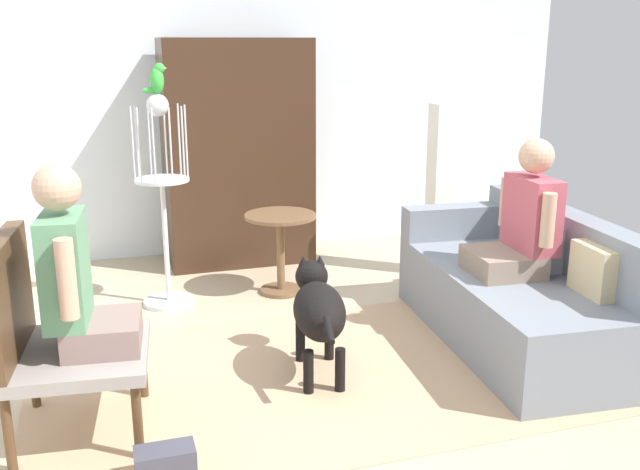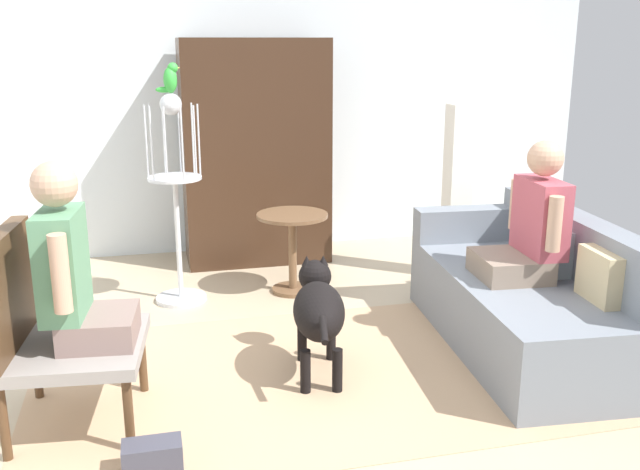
# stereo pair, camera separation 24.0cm
# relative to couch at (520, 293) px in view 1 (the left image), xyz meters

# --- Properties ---
(ground_plane) EXTENTS (6.49, 6.49, 0.00)m
(ground_plane) POSITION_rel_couch_xyz_m (-1.20, -0.15, -0.30)
(ground_plane) COLOR tan
(back_wall) EXTENTS (6.01, 0.12, 2.62)m
(back_wall) POSITION_rel_couch_xyz_m (-1.20, 2.58, 1.01)
(back_wall) COLOR silver
(back_wall) RESTS_ON ground
(area_rug) EXTENTS (3.01, 1.84, 0.01)m
(area_rug) POSITION_rel_couch_xyz_m (-1.40, -0.10, -0.30)
(area_rug) COLOR tan
(area_rug) RESTS_ON ground
(couch) EXTENTS (0.99, 1.88, 0.80)m
(couch) POSITION_rel_couch_xyz_m (0.00, 0.00, 0.00)
(couch) COLOR slate
(couch) RESTS_ON ground
(armchair) EXTENTS (0.71, 0.74, 0.97)m
(armchair) POSITION_rel_couch_xyz_m (-2.73, -0.31, 0.24)
(armchair) COLOR #4C331E
(armchair) RESTS_ON ground
(person_on_couch) EXTENTS (0.48, 0.57, 0.81)m
(person_on_couch) POSITION_rel_couch_xyz_m (-0.04, -0.03, 0.46)
(person_on_couch) COLOR gray
(person_on_armchair) EXTENTS (0.44, 0.52, 0.87)m
(person_on_armchair) POSITION_rel_couch_xyz_m (-2.57, -0.33, 0.48)
(person_on_armchair) COLOR #806761
(round_end_table) EXTENTS (0.52, 0.52, 0.60)m
(round_end_table) POSITION_rel_couch_xyz_m (-1.20, 1.27, 0.09)
(round_end_table) COLOR brown
(round_end_table) RESTS_ON ground
(dog) EXTENTS (0.37, 0.88, 0.60)m
(dog) POSITION_rel_couch_xyz_m (-1.33, -0.07, 0.08)
(dog) COLOR black
(dog) RESTS_ON ground
(bird_cage_stand) EXTENTS (0.37, 0.37, 1.47)m
(bird_cage_stand) POSITION_rel_couch_xyz_m (-2.02, 1.28, 0.41)
(bird_cage_stand) COLOR silver
(bird_cage_stand) RESTS_ON ground
(parrot) EXTENTS (0.17, 0.10, 0.20)m
(parrot) POSITION_rel_couch_xyz_m (-2.02, 1.28, 1.27)
(parrot) COLOR green
(parrot) RESTS_ON bird_cage_stand
(column_lamp) EXTENTS (0.20, 0.20, 1.35)m
(column_lamp) POSITION_rel_couch_xyz_m (0.13, 1.35, 0.37)
(column_lamp) COLOR #4C4742
(column_lamp) RESTS_ON ground
(armoire_cabinet) EXTENTS (1.18, 0.56, 1.83)m
(armoire_cabinet) POSITION_rel_couch_xyz_m (-1.33, 2.17, 0.62)
(armoire_cabinet) COLOR #382316
(armoire_cabinet) RESTS_ON ground
(handbag) EXTENTS (0.26, 0.14, 0.15)m
(handbag) POSITION_rel_couch_xyz_m (-2.26, -0.84, -0.23)
(handbag) COLOR #3F3F4C
(handbag) RESTS_ON ground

